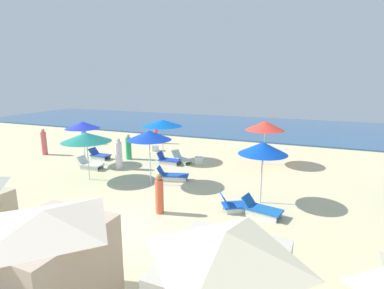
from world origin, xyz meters
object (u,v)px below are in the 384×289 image
object	(u,v)px
beachgoer_0	(84,134)
beachgoer_3	(119,155)
lounge_chair_0_1	(181,159)
cooler_box_0	(199,161)
lounge_chair_5_1	(99,155)
umbrella_5	(82,125)
beachgoer_6	(156,134)
umbrella_0	(162,123)
cooler_box_1	(155,148)
beachgoer_4	(44,143)
lounge_chair_5_0	(90,164)
beachgoer_5	(129,148)
lounge_chair_4_0	(261,209)
lounge_chair_0_0	(168,160)
beachgoer_1	(159,195)
umbrella_4	(263,148)
lounge_chair_4_1	(235,204)
lounge_chair_3_0	(172,175)
cabana_2	(49,264)
umbrella_7	(86,137)
umbrella_3	(149,135)
umbrella_1	(265,126)

from	to	relation	value
beachgoer_0	beachgoer_3	xyz separation A→B (m)	(6.25, -4.42, 0.03)
lounge_chair_0_1	cooler_box_0	size ratio (longest dim) A/B	3.12
lounge_chair_5_1	beachgoer_3	world-z (taller)	beachgoer_3
umbrella_5	beachgoer_6	distance (m)	6.80
umbrella_0	cooler_box_1	xyz separation A→B (m)	(-1.62, 1.98, -2.07)
beachgoer_3	lounge_chair_0_1	bearing A→B (deg)	114.51
umbrella_0	beachgoer_4	bearing A→B (deg)	-168.64
umbrella_0	cooler_box_0	distance (m)	3.07
lounge_chair_5_0	beachgoer_5	bearing A→B (deg)	-20.75
lounge_chair_4_0	cooler_box_1	xyz separation A→B (m)	(-8.29, 7.28, -0.05)
lounge_chair_4_0	cooler_box_1	bearing A→B (deg)	61.87
lounge_chair_0_0	beachgoer_1	bearing A→B (deg)	-156.68
umbrella_4	lounge_chair_5_0	world-z (taller)	umbrella_4
lounge_chair_4_1	lounge_chair_3_0	bearing A→B (deg)	28.28
cabana_2	beachgoer_3	world-z (taller)	cabana_2
beachgoer_3	lounge_chair_5_1	bearing A→B (deg)	-135.05
umbrella_5	umbrella_7	distance (m)	2.91
umbrella_0	umbrella_5	size ratio (longest dim) A/B	1.00
lounge_chair_5_1	beachgoer_5	world-z (taller)	beachgoer_5
umbrella_3	lounge_chair_5_1	size ratio (longest dim) A/B	2.03
umbrella_1	beachgoer_5	world-z (taller)	umbrella_1
lounge_chair_4_0	beachgoer_3	world-z (taller)	beachgoer_3
umbrella_7	cooler_box_0	bearing A→B (deg)	48.18
beachgoer_5	lounge_chair_5_1	bearing A→B (deg)	-112.61
umbrella_1	cooler_box_1	size ratio (longest dim) A/B	5.44
umbrella_5	cooler_box_1	bearing A→B (deg)	63.31
umbrella_4	beachgoer_3	xyz separation A→B (m)	(-7.93, 1.76, -1.44)
lounge_chair_3_0	lounge_chair_4_1	bearing A→B (deg)	-137.39
lounge_chair_3_0	beachgoer_4	xyz separation A→B (m)	(-9.81, 1.48, 0.54)
lounge_chair_4_1	beachgoer_6	distance (m)	12.71
beachgoer_5	beachgoer_6	xyz separation A→B (m)	(-0.66, 4.67, 0.03)
umbrella_1	lounge_chair_4_0	size ratio (longest dim) A/B	1.65
cooler_box_1	cooler_box_0	bearing A→B (deg)	122.81
beachgoer_1	lounge_chair_5_1	bearing A→B (deg)	0.15
cabana_2	beachgoer_1	bearing A→B (deg)	94.91
umbrella_5	cooler_box_1	distance (m)	5.29
cabana_2	lounge_chair_4_1	xyz separation A→B (m)	(2.25, 6.39, -0.96)
beachgoer_0	beachgoer_1	xyz separation A→B (m)	(10.91, -8.52, -0.04)
lounge_chair_0_1	lounge_chair_5_1	world-z (taller)	lounge_chair_0_1
umbrella_3	umbrella_5	distance (m)	5.38
beachgoer_0	beachgoer_6	world-z (taller)	beachgoer_0
lounge_chair_0_0	beachgoer_5	xyz separation A→B (m)	(-2.71, 0.09, 0.45)
lounge_chair_4_1	beachgoer_4	bearing A→B (deg)	44.31
umbrella_5	beachgoer_0	distance (m)	6.08
umbrella_4	cooler_box_1	world-z (taller)	umbrella_4
umbrella_1	beachgoer_1	world-z (taller)	umbrella_1
umbrella_3	beachgoer_5	xyz separation A→B (m)	(-3.45, 3.41, -1.62)
lounge_chair_0_1	beachgoer_5	world-z (taller)	beachgoer_5
beachgoer_1	umbrella_1	bearing A→B (deg)	-70.00
umbrella_1	beachgoer_0	distance (m)	13.52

